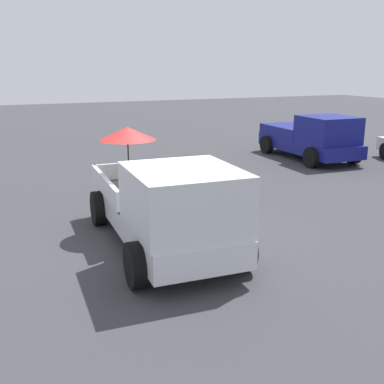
{
  "coord_description": "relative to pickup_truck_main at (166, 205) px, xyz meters",
  "views": [
    {
      "loc": [
        8.74,
        -3.22,
        3.62
      ],
      "look_at": [
        0.15,
        0.64,
        1.1
      ],
      "focal_mm": 44.15,
      "sensor_mm": 36.0,
      "label": 1
    }
  ],
  "objects": [
    {
      "name": "pickup_truck_red",
      "position": [
        -6.73,
        8.78,
        -0.1
      ],
      "size": [
        4.87,
        2.33,
        1.8
      ],
      "rotation": [
        0.0,
        0.0,
        -0.04
      ],
      "color": "black",
      "rests_on": "ground"
    },
    {
      "name": "pickup_truck_main",
      "position": [
        0.0,
        0.0,
        0.0
      ],
      "size": [
        5.14,
        2.47,
        2.34
      ],
      "rotation": [
        0.0,
        0.0,
        -0.05
      ],
      "color": "black",
      "rests_on": "ground"
    },
    {
      "name": "ground_plane",
      "position": [
        -0.43,
        0.04,
        -0.97
      ],
      "size": [
        80.0,
        80.0,
        0.0
      ],
      "primitive_type": "plane",
      "color": "#38383D"
    }
  ]
}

